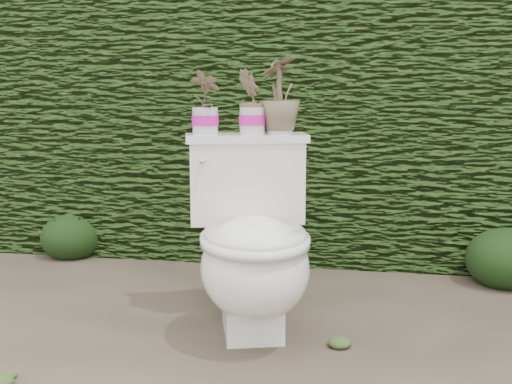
% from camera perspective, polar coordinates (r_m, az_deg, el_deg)
% --- Properties ---
extents(ground, '(60.00, 60.00, 0.00)m').
position_cam_1_polar(ground, '(2.49, -2.43, -13.62)').
color(ground, brown).
rests_on(ground, ground).
extents(hedge, '(8.00, 1.00, 1.60)m').
position_cam_1_polar(hedge, '(3.87, 2.68, 6.91)').
color(hedge, '#33511B').
rests_on(hedge, ground).
extents(toilet, '(0.63, 0.78, 0.78)m').
position_cam_1_polar(toilet, '(2.49, -0.31, -4.96)').
color(toilet, white).
rests_on(toilet, ground).
extents(potted_plant_left, '(0.15, 0.12, 0.24)m').
position_cam_1_polar(potted_plant_left, '(2.64, -4.56, 7.78)').
color(potted_plant_left, '#25782C').
rests_on(potted_plant_left, toilet).
extents(potted_plant_center, '(0.13, 0.15, 0.25)m').
position_cam_1_polar(potted_plant_center, '(2.65, -0.33, 7.88)').
color(potted_plant_center, '#25782C').
rests_on(potted_plant_center, toilet).
extents(potted_plant_right, '(0.22, 0.22, 0.30)m').
position_cam_1_polar(potted_plant_right, '(2.66, 2.12, 8.42)').
color(potted_plant_right, '#25782C').
rests_on(potted_plant_right, toilet).
extents(liriope_clump_1, '(0.35, 0.35, 0.28)m').
position_cam_1_polar(liriope_clump_1, '(3.84, -16.10, -3.44)').
color(liriope_clump_1, '#1D3612').
rests_on(liriope_clump_1, ground).
extents(liriope_clump_2, '(0.40, 0.40, 0.32)m').
position_cam_1_polar(liriope_clump_2, '(3.49, 1.01, -3.95)').
color(liriope_clump_2, '#1D3612').
rests_on(liriope_clump_2, ground).
extents(liriope_clump_3, '(0.39, 0.39, 0.31)m').
position_cam_1_polar(liriope_clump_3, '(3.41, 21.33, -5.11)').
color(liriope_clump_3, '#1D3612').
rests_on(liriope_clump_3, ground).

